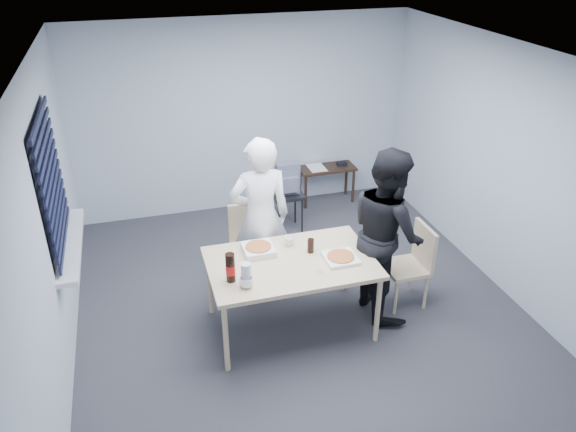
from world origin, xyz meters
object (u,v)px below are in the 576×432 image
object	(u,v)px
dining_table	(291,266)
chair_far	(250,238)
mug_b	(289,241)
side_table	(327,172)
person_black	(387,233)
person_white	(260,218)
backpack	(288,179)
mug_a	(246,282)
soda_bottle	(230,268)
chair_right	(414,260)
stool	(287,200)

from	to	relation	value
dining_table	chair_far	world-z (taller)	chair_far
chair_far	mug_b	world-z (taller)	chair_far
side_table	mug_b	bearing A→B (deg)	-118.23
chair_far	mug_b	bearing A→B (deg)	-69.01
person_black	mug_b	bearing A→B (deg)	76.19
person_white	backpack	size ratio (longest dim) A/B	4.29
chair_far	person_black	xyz separation A→B (m)	(1.20, -0.91, 0.37)
mug_a	person_white	bearing A→B (deg)	69.60
side_table	mug_b	distance (m)	2.62
person_black	side_table	world-z (taller)	person_black
person_black	mug_a	distance (m)	1.54
chair_far	person_black	distance (m)	1.55
person_black	soda_bottle	distance (m)	1.63
mug_a	mug_b	world-z (taller)	mug_a
chair_right	mug_b	world-z (taller)	chair_right
dining_table	side_table	distance (m)	2.90
person_black	stool	world-z (taller)	person_black
person_white	chair_right	bearing A→B (deg)	155.85
person_white	side_table	bearing A→B (deg)	-127.24
person_white	side_table	xyz separation A→B (m)	(1.42, 1.87, -0.44)
person_white	mug_b	world-z (taller)	person_white
person_white	person_black	distance (m)	1.30
stool	backpack	bearing A→B (deg)	-90.00
soda_bottle	chair_far	bearing A→B (deg)	69.70
side_table	mug_b	xyz separation A→B (m)	(-1.23, -2.29, 0.36)
dining_table	person_white	bearing A→B (deg)	99.71
chair_far	side_table	world-z (taller)	chair_far
person_black	chair_far	bearing A→B (deg)	52.87
side_table	person_black	bearing A→B (deg)	-96.58
stool	mug_a	xyz separation A→B (m)	(-1.01, -2.21, 0.39)
chair_far	mug_a	distance (m)	1.33
mug_b	soda_bottle	bearing A→B (deg)	-146.30
dining_table	stool	distance (m)	2.00
chair_right	mug_b	bearing A→B (deg)	169.50
mug_a	soda_bottle	xyz separation A→B (m)	(-0.11, 0.13, 0.09)
person_black	mug_b	size ratio (longest dim) A/B	17.70
dining_table	mug_b	xyz separation A→B (m)	(0.07, 0.29, 0.11)
dining_table	soda_bottle	distance (m)	0.66
side_table	person_white	bearing A→B (deg)	-127.24
backpack	mug_a	size ratio (longest dim) A/B	3.35
side_table	mug_a	distance (m)	3.40
mug_a	mug_b	size ratio (longest dim) A/B	1.23
person_black	soda_bottle	world-z (taller)	person_black
side_table	backpack	world-z (taller)	backpack
dining_table	chair_far	distance (m)	1.00
person_white	mug_a	world-z (taller)	person_white
chair_right	side_table	world-z (taller)	chair_right
chair_far	dining_table	bearing A→B (deg)	-78.87
backpack	soda_bottle	distance (m)	2.36
soda_bottle	person_white	bearing A→B (deg)	60.89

